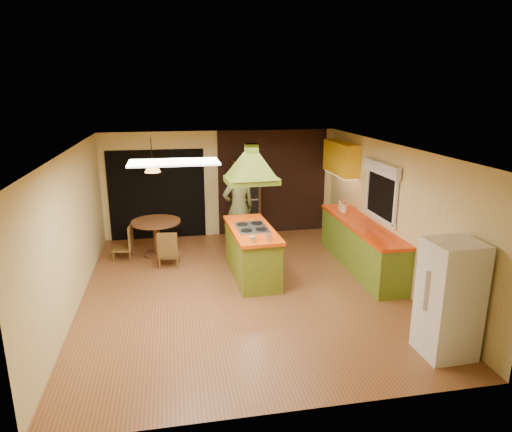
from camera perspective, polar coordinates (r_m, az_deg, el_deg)
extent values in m
plane|color=brown|center=(8.21, -1.69, -9.11)|extent=(6.50, 6.50, 0.00)
plane|color=beige|center=(10.90, -4.39, 4.03)|extent=(5.50, 0.00, 5.50)
plane|color=beige|center=(4.80, 4.33, -11.53)|extent=(5.50, 0.00, 5.50)
plane|color=beige|center=(7.86, -22.00, -1.69)|extent=(0.00, 6.50, 6.50)
plane|color=beige|center=(8.61, 16.63, 0.26)|extent=(0.00, 6.50, 6.50)
plane|color=silver|center=(7.52, -1.84, 8.47)|extent=(6.50, 6.50, 0.00)
cube|color=#381E14|center=(11.08, 2.07, 4.26)|extent=(2.64, 0.03, 2.50)
cube|color=black|center=(10.87, -12.24, 2.61)|extent=(2.20, 0.03, 2.10)
cube|color=olive|center=(9.24, 12.91, -3.76)|extent=(0.58, 3.00, 0.86)
cube|color=#E53807|center=(9.10, 13.09, -1.03)|extent=(0.62, 3.05, 0.06)
cube|color=yellow|center=(10.37, 10.56, 7.14)|extent=(0.34, 1.40, 0.70)
cube|color=black|center=(8.87, 15.46, 2.80)|extent=(0.03, 1.16, 0.96)
cube|color=white|center=(8.76, 15.38, 5.78)|extent=(0.10, 1.35, 0.22)
cube|color=white|center=(6.24, -10.22, 6.62)|extent=(1.20, 0.60, 0.03)
cube|color=olive|center=(8.59, -0.54, -4.73)|extent=(0.78, 1.85, 0.89)
cube|color=#F24A08|center=(8.43, -0.54, -1.70)|extent=(0.84, 1.94, 0.06)
cube|color=silver|center=(8.42, -0.54, -1.45)|extent=(0.58, 0.82, 0.02)
cube|color=#5E751D|center=(8.21, -0.56, 4.49)|extent=(0.95, 0.71, 0.11)
pyramid|color=#5E751D|center=(8.12, -0.57, 7.95)|extent=(0.95, 0.71, 0.45)
cube|color=#5E751D|center=(8.11, -0.57, 8.49)|extent=(0.22, 0.22, 0.15)
imported|color=#474C28|center=(9.65, -2.18, 0.97)|extent=(0.84, 0.67, 1.99)
cube|color=white|center=(6.55, 23.02, -9.53)|extent=(0.68, 0.64, 1.59)
cube|color=#432815|center=(10.75, -1.25, 2.14)|extent=(0.62, 0.59, 1.85)
cube|color=black|center=(10.40, -0.99, 3.37)|extent=(0.48, 0.03, 0.45)
cube|color=black|center=(10.52, -0.98, 0.71)|extent=(0.48, 0.03, 0.45)
cylinder|color=brown|center=(9.79, -12.41, -0.71)|extent=(1.02, 1.02, 0.05)
cylinder|color=brown|center=(9.90, -12.29, -2.70)|extent=(0.14, 0.14, 0.72)
cylinder|color=brown|center=(10.01, -12.17, -4.64)|extent=(0.57, 0.57, 0.05)
cone|color=#FF9E3F|center=(9.54, -12.81, 5.99)|extent=(0.41, 0.41, 0.21)
cylinder|color=beige|center=(9.92, 10.64, 1.28)|extent=(0.17, 0.17, 0.20)
cylinder|color=#FDEFCB|center=(9.76, 11.02, 0.94)|extent=(0.13, 0.13, 0.18)
cylinder|color=beige|center=(9.85, 10.82, 1.06)|extent=(0.16, 0.16, 0.17)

